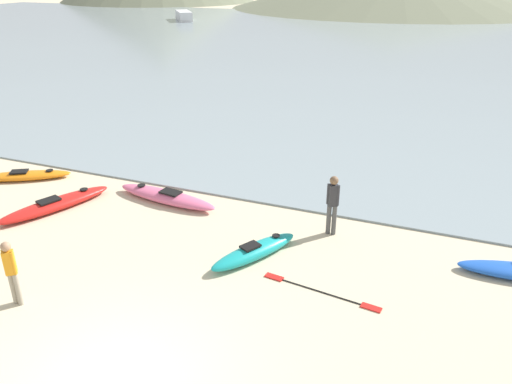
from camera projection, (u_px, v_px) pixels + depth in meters
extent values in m
cube|color=gray|center=(406.00, 47.00, 44.82)|extent=(160.00, 70.00, 0.06)
ellipsoid|color=teal|center=(254.00, 251.00, 12.43)|extent=(1.74, 2.59, 0.36)
cube|color=black|center=(250.00, 246.00, 12.27)|extent=(0.50, 0.57, 0.05)
cylinder|color=black|center=(276.00, 236.00, 12.78)|extent=(0.20, 0.20, 0.02)
ellipsoid|color=red|center=(55.00, 204.00, 14.92)|extent=(1.92, 3.52, 0.33)
cube|color=black|center=(49.00, 200.00, 14.72)|extent=(0.59, 0.73, 0.05)
cylinder|color=black|center=(84.00, 189.00, 15.49)|extent=(0.25, 0.25, 0.02)
ellipsoid|color=#E5668C|center=(166.00, 197.00, 15.40)|extent=(3.62, 1.15, 0.34)
cube|color=black|center=(171.00, 192.00, 15.24)|extent=(0.68, 0.47, 0.05)
cylinder|color=black|center=(141.00, 185.00, 15.76)|extent=(0.25, 0.25, 0.02)
ellipsoid|color=orange|center=(25.00, 176.00, 17.04)|extent=(2.96, 2.14, 0.27)
cube|color=black|center=(19.00, 172.00, 16.95)|extent=(0.66, 0.60, 0.05)
cylinder|color=black|center=(50.00, 170.00, 17.10)|extent=(0.24, 0.24, 0.02)
cylinder|color=gray|center=(13.00, 288.00, 10.67)|extent=(0.11, 0.11, 0.77)
cylinder|color=gray|center=(18.00, 289.00, 10.62)|extent=(0.11, 0.11, 0.77)
cube|color=orange|center=(9.00, 262.00, 10.37)|extent=(0.27, 0.26, 0.54)
cylinder|color=orange|center=(5.00, 261.00, 10.41)|extent=(0.08, 0.08, 0.52)
cylinder|color=orange|center=(13.00, 263.00, 10.33)|extent=(0.08, 0.08, 0.52)
sphere|color=#A37A5B|center=(6.00, 247.00, 10.22)|extent=(0.21, 0.21, 0.21)
cylinder|color=#4C4C4C|center=(329.00, 219.00, 13.48)|extent=(0.12, 0.12, 0.85)
cylinder|color=#4C4C4C|center=(334.00, 220.00, 13.43)|extent=(0.12, 0.12, 0.85)
cube|color=#2D2D33|center=(333.00, 195.00, 13.15)|extent=(0.30, 0.29, 0.60)
cylinder|color=#2D2D33|center=(328.00, 194.00, 13.19)|extent=(0.09, 0.09, 0.57)
cylinder|color=#2D2D33|center=(338.00, 195.00, 13.10)|extent=(0.09, 0.09, 0.57)
sphere|color=brown|center=(334.00, 180.00, 12.98)|extent=(0.23, 0.23, 0.23)
cube|color=white|center=(184.00, 16.00, 66.85)|extent=(4.56, 5.34, 1.18)
cylinder|color=black|center=(320.00, 292.00, 11.17)|extent=(1.89, 0.28, 0.03)
cube|color=red|center=(274.00, 277.00, 11.69)|extent=(0.46, 0.24, 0.03)
cube|color=red|center=(371.00, 308.00, 10.64)|extent=(0.46, 0.24, 0.03)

